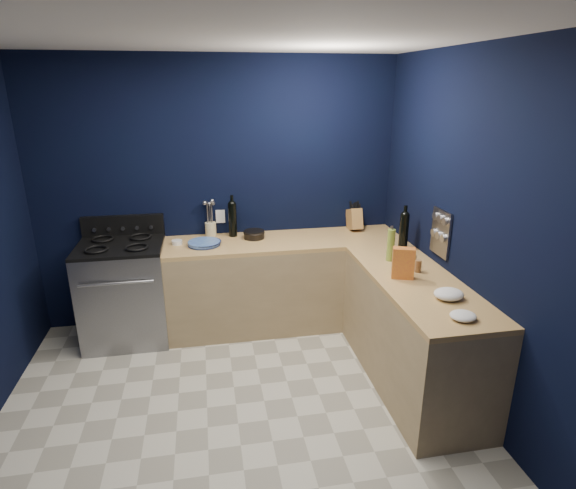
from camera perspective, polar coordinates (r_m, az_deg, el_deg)
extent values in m
cube|color=beige|center=(3.64, -6.10, -21.08)|extent=(3.50, 3.50, 0.02)
cube|color=silver|center=(2.80, -8.15, 24.66)|extent=(3.50, 3.50, 0.02)
cube|color=black|center=(4.66, -8.41, 6.10)|extent=(3.50, 0.02, 2.60)
cube|color=black|center=(3.52, 22.88, 0.55)|extent=(0.02, 3.50, 2.60)
cube|color=black|center=(1.46, -1.90, -25.85)|extent=(3.50, 0.02, 2.60)
cube|color=tan|center=(4.68, -0.36, -4.85)|extent=(2.30, 0.63, 0.86)
cube|color=olive|center=(4.52, -0.37, 0.37)|extent=(2.30, 0.63, 0.04)
cube|color=tan|center=(3.94, 14.96, -10.48)|extent=(0.63, 1.67, 0.86)
cube|color=olive|center=(3.74, 15.54, -4.46)|extent=(0.63, 1.67, 0.04)
cube|color=gray|center=(4.67, -19.26, -5.69)|extent=(0.76, 0.66, 0.92)
cube|color=black|center=(4.39, -19.81, -7.51)|extent=(0.59, 0.02, 0.42)
cube|color=black|center=(4.50, -19.91, -0.17)|extent=(0.76, 0.66, 0.03)
cube|color=black|center=(4.75, -19.52, 2.20)|extent=(0.76, 0.06, 0.20)
cube|color=gray|center=(3.99, 18.20, 1.37)|extent=(0.02, 0.28, 0.38)
cube|color=white|center=(4.69, -8.27, 3.43)|extent=(0.09, 0.02, 0.13)
cylinder|color=#364AAC|center=(4.42, -10.24, 0.15)|extent=(0.35, 0.35, 0.04)
cylinder|color=white|center=(4.50, -13.42, 0.27)|extent=(0.12, 0.12, 0.04)
cylinder|color=beige|center=(4.67, -9.44, 1.87)|extent=(0.13, 0.13, 0.14)
cylinder|color=black|center=(4.61, -6.80, 3.02)|extent=(0.09, 0.09, 0.33)
cylinder|color=black|center=(4.56, -4.17, 1.24)|extent=(0.25, 0.25, 0.08)
cube|color=olive|center=(4.86, 8.12, 3.08)|extent=(0.12, 0.25, 0.26)
cylinder|color=black|center=(4.32, 13.97, 1.48)|extent=(0.09, 0.09, 0.33)
cylinder|color=olive|center=(4.03, 12.45, -0.07)|extent=(0.08, 0.08, 0.28)
cylinder|color=olive|center=(3.98, 15.09, -1.92)|extent=(0.05, 0.05, 0.10)
cylinder|color=olive|center=(3.87, 15.63, -2.55)|extent=(0.05, 0.05, 0.10)
cube|color=#A71E36|center=(3.69, 13.91, -2.23)|extent=(0.18, 0.13, 0.25)
ellipsoid|color=white|center=(3.46, 19.07, -5.75)|extent=(0.25, 0.23, 0.07)
ellipsoid|color=white|center=(3.21, 20.64, -8.16)|extent=(0.20, 0.19, 0.05)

